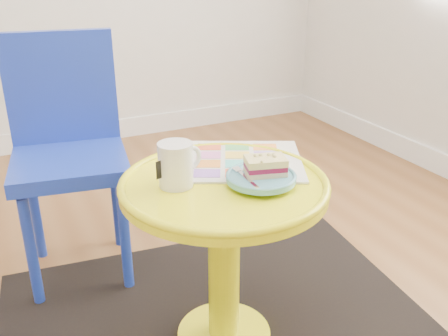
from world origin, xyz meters
name	(u,v)px	position (x,y,z in m)	size (l,w,h in m)	color
rug	(224,336)	(0.44, 0.10, 0.00)	(1.30, 1.10, 0.01)	black
side_table	(224,230)	(0.44, 0.10, 0.37)	(0.55, 0.55, 0.52)	yellow
chair	(68,141)	(0.14, 0.70, 0.48)	(0.42, 0.42, 0.84)	#1A33AD
newspaper	(238,160)	(0.54, 0.20, 0.52)	(0.36, 0.31, 0.01)	silver
mug	(176,163)	(0.32, 0.13, 0.58)	(0.12, 0.09, 0.12)	silver
plate	(261,178)	(0.52, 0.04, 0.54)	(0.18, 0.18, 0.02)	#529AAD
cake_slice	(265,166)	(0.53, 0.04, 0.57)	(0.12, 0.09, 0.05)	#D3BC8C
fork	(245,177)	(0.48, 0.04, 0.55)	(0.02, 0.14, 0.00)	silver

